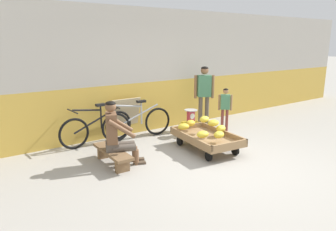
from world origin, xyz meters
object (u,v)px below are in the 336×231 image
Objects in this scene: shopping_bag at (207,131)px; bicycle_near_left at (97,128)px; banana_cart at (206,138)px; low_bench at (113,154)px; customer_adult at (204,90)px; plastic_crate at (191,128)px; bicycle_far_left at (137,123)px; sign_board at (125,117)px; vendor_seated at (117,133)px; weighing_scale at (191,116)px; customer_child at (225,105)px.

bicycle_near_left is at bearing 157.00° from shopping_bag.
low_bench is (-1.86, 0.38, -0.04)m from banana_cart.
plastic_crate is at bearing -157.18° from customer_adult.
low_bench is 3.11m from customer_adult.
sign_board is at bearing 109.50° from bicycle_far_left.
vendor_seated is (0.08, -0.03, 0.37)m from low_bench.
sign_board reaches higher than low_bench.
bicycle_near_left is 1.00× the size of bicycle_far_left.
low_bench is 3.69× the size of weighing_scale.
customer_child reaches higher than low_bench.
shopping_bag is at bearing -38.14° from sign_board.
sign_board is at bearing 55.07° from low_bench.
customer_adult is 0.63m from customer_child.
vendor_seated is 1.73m from sign_board.
banana_cart is at bearing -129.37° from customer_adult.
sign_board is (-1.27, 0.82, -0.02)m from weighing_scale.
low_bench is 2.35m from plastic_crate.
plastic_crate is 0.30m from weighing_scale.
weighing_scale reaches higher than low_bench.
vendor_seated is 3.80× the size of weighing_scale.
banana_cart is at bearing -112.37° from weighing_scale.
bicycle_near_left is 1.89× the size of sign_board.
bicycle_far_left is 1.59m from shopping_bag.
plastic_crate is 1.50× the size of shopping_bag.
customer_adult is at bearing 55.12° from shopping_bag.
weighing_scale is 0.34× the size of sign_board.
sign_board reaches higher than weighing_scale.
shopping_bag is (0.61, 0.66, -0.12)m from banana_cart.
vendor_seated is at bearing -163.61° from weighing_scale.
low_bench is 4.62× the size of shopping_bag.
banana_cart is at bearing -112.35° from plastic_crate.
bicycle_far_left is 0.38m from sign_board.
bicycle_near_left is at bearing 170.94° from bicycle_far_left.
bicycle_near_left is at bearing 79.21° from low_bench.
plastic_crate is at bearing -16.79° from bicycle_near_left.
customer_child is at bearing -15.12° from plastic_crate.
vendor_seated is 2.97m from customer_adult.
weighing_scale is 1.25× the size of shopping_bag.
low_bench is at bearing -173.65° from shopping_bag.
weighing_scale is at bearing 16.39° from vendor_seated.
low_bench is 0.38m from vendor_seated.
bicycle_near_left is (-1.62, 1.61, 0.11)m from banana_cart.
shopping_bag is (-0.42, -0.60, -0.83)m from customer_adult.
plastic_crate is 1.54m from sign_board.
low_bench is at bearing -164.91° from plastic_crate.
weighing_scale is 0.91m from customer_child.
shopping_bag is (2.47, 0.27, -0.08)m from low_bench.
banana_cart is 4.23× the size of plastic_crate.
plastic_crate reaches higher than low_bench.
bicycle_far_left is at bearing 160.64° from customer_child.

